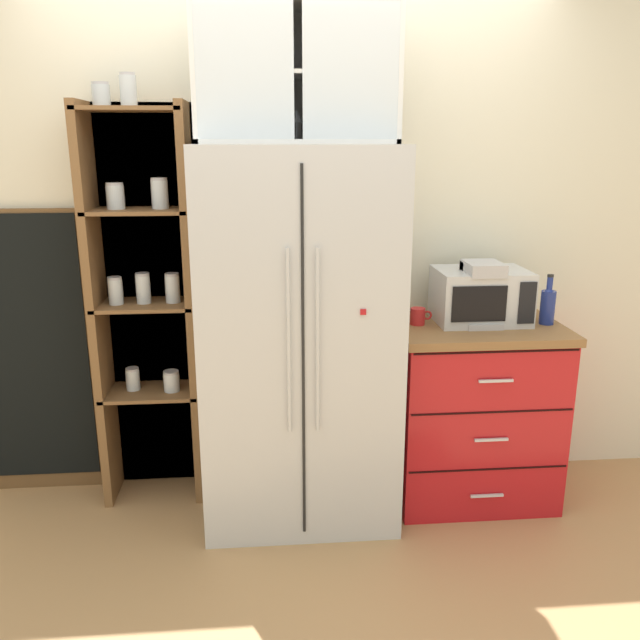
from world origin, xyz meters
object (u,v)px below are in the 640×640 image
at_px(microwave, 481,296).
at_px(bottle_cobalt, 548,303).
at_px(refrigerator, 299,339).
at_px(chalkboard_menu, 34,355).
at_px(coffee_maker, 480,293).
at_px(mug_navy, 477,314).
at_px(mug_red, 418,316).

bearing_deg(microwave, bottle_cobalt, -12.80).
height_order(refrigerator, chalkboard_menu, refrigerator).
height_order(coffee_maker, chalkboard_menu, chalkboard_menu).
bearing_deg(mug_navy, microwave, 51.35).
bearing_deg(chalkboard_menu, bottle_cobalt, -6.22).
relative_size(mug_navy, bottle_cobalt, 0.47).
distance_m(microwave, bottle_cobalt, 0.32).
bearing_deg(bottle_cobalt, mug_red, 176.01).
bearing_deg(microwave, mug_navy, -128.65).
xyz_separation_m(microwave, coffee_maker, (-0.02, -0.04, 0.03)).
bearing_deg(microwave, coffee_maker, -114.91).
height_order(microwave, coffee_maker, coffee_maker).
height_order(microwave, bottle_cobalt, microwave).
xyz_separation_m(mug_red, mug_navy, (0.30, 0.01, 0.00)).
height_order(mug_red, chalkboard_menu, chalkboard_menu).
bearing_deg(mug_navy, coffee_maker, -95.52).
bearing_deg(chalkboard_menu, mug_red, -6.95).
relative_size(mug_red, bottle_cobalt, 0.44).
relative_size(microwave, coffee_maker, 1.42).
relative_size(microwave, mug_red, 4.12).
bearing_deg(mug_navy, chalkboard_menu, 174.12).
distance_m(mug_red, chalkboard_menu, 1.93).
bearing_deg(mug_navy, bottle_cobalt, -8.46).
relative_size(refrigerator, mug_red, 16.50).
relative_size(coffee_maker, chalkboard_menu, 0.21).
bearing_deg(bottle_cobalt, coffee_maker, 175.00).
bearing_deg(coffee_maker, bottle_cobalt, -5.00).
bearing_deg(coffee_maker, mug_red, 177.16).
distance_m(microwave, chalkboard_menu, 2.25).
height_order(mug_navy, bottle_cobalt, bottle_cobalt).
distance_m(coffee_maker, chalkboard_menu, 2.24).
relative_size(refrigerator, mug_navy, 15.43).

